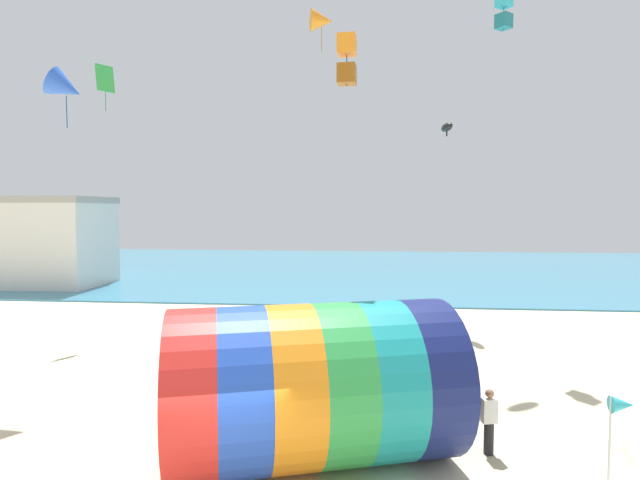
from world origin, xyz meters
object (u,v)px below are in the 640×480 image
(kite_green_diamond, at_px, (105,79))
(kite_black_parafoil, at_px, (447,127))
(kite_orange_box, at_px, (347,60))
(kite_blue_delta, at_px, (66,87))
(giant_inflatable_tube, at_px, (313,384))
(kite_orange_delta, at_px, (322,21))
(bystander_near_water, at_px, (335,329))
(kite_cyan_box, at_px, (504,11))
(beach_flag, at_px, (621,409))
(kite_handler, at_px, (489,421))

(kite_green_diamond, relative_size, kite_black_parafoil, 1.62)
(kite_orange_box, bearing_deg, kite_green_diamond, 144.27)
(kite_blue_delta, xyz_separation_m, kite_black_parafoil, (14.52, 10.17, 0.07))
(giant_inflatable_tube, distance_m, kite_orange_delta, 21.18)
(kite_orange_box, height_order, bystander_near_water, kite_orange_box)
(kite_orange_box, distance_m, kite_cyan_box, 10.60)
(kite_blue_delta, relative_size, kite_black_parafoil, 1.47)
(kite_black_parafoil, bearing_deg, beach_flag, -86.38)
(kite_orange_box, relative_size, beach_flag, 0.69)
(kite_blue_delta, xyz_separation_m, beach_flag, (15.56, -6.16, -8.26))
(giant_inflatable_tube, relative_size, kite_blue_delta, 3.57)
(kite_orange_delta, xyz_separation_m, bystander_near_water, (1.10, -5.69, -15.26))
(kite_cyan_box, height_order, kite_black_parafoil, kite_cyan_box)
(kite_handler, xyz_separation_m, kite_black_parafoil, (1.13, 14.51, 9.47))
(kite_cyan_box, relative_size, kite_black_parafoil, 1.14)
(kite_cyan_box, distance_m, kite_orange_delta, 9.55)
(giant_inflatable_tube, bearing_deg, kite_cyan_box, 57.65)
(giant_inflatable_tube, relative_size, kite_black_parafoil, 5.24)
(giant_inflatable_tube, relative_size, kite_orange_box, 4.79)
(kite_handler, height_order, kite_orange_delta, kite_orange_delta)
(kite_black_parafoil, bearing_deg, kite_orange_delta, 176.71)
(kite_handler, height_order, beach_flag, beach_flag)
(kite_handler, bearing_deg, kite_blue_delta, 162.04)
(kite_green_diamond, bearing_deg, kite_orange_box, -35.73)
(kite_handler, height_order, bystander_near_water, kite_handler)
(kite_handler, height_order, kite_blue_delta, kite_blue_delta)
(kite_blue_delta, relative_size, beach_flag, 0.93)
(kite_orange_box, xyz_separation_m, bystander_near_water, (-0.71, 6.18, -9.70))
(giant_inflatable_tube, relative_size, beach_flag, 3.32)
(kite_green_diamond, bearing_deg, kite_black_parafoil, 8.39)
(kite_orange_delta, bearing_deg, kite_blue_delta, -126.91)
(kite_cyan_box, relative_size, bystander_near_water, 1.00)
(giant_inflatable_tube, height_order, beach_flag, giant_inflatable_tube)
(giant_inflatable_tube, xyz_separation_m, kite_cyan_box, (7.08, 11.18, 12.67))
(kite_blue_delta, bearing_deg, bystander_near_water, 28.31)
(kite_orange_delta, bearing_deg, beach_flag, -65.47)
(kite_green_diamond, distance_m, bystander_near_water, 16.80)
(kite_orange_box, height_order, kite_cyan_box, kite_cyan_box)
(beach_flag, bearing_deg, kite_blue_delta, 158.39)
(bystander_near_water, bearing_deg, kite_handler, -64.66)
(kite_black_parafoil, relative_size, bystander_near_water, 0.88)
(kite_green_diamond, relative_size, kite_orange_delta, 1.04)
(kite_blue_delta, height_order, kite_cyan_box, kite_cyan_box)
(giant_inflatable_tube, height_order, bystander_near_water, giant_inflatable_tube)
(kite_green_diamond, relative_size, beach_flag, 1.02)
(kite_cyan_box, distance_m, kite_black_parafoil, 6.18)
(giant_inflatable_tube, bearing_deg, kite_black_parafoil, 70.60)
(kite_handler, bearing_deg, kite_black_parafoil, 85.54)
(giant_inflatable_tube, xyz_separation_m, kite_orange_delta, (-1.20, 15.69, 14.18))
(kite_orange_box, relative_size, kite_orange_delta, 0.70)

